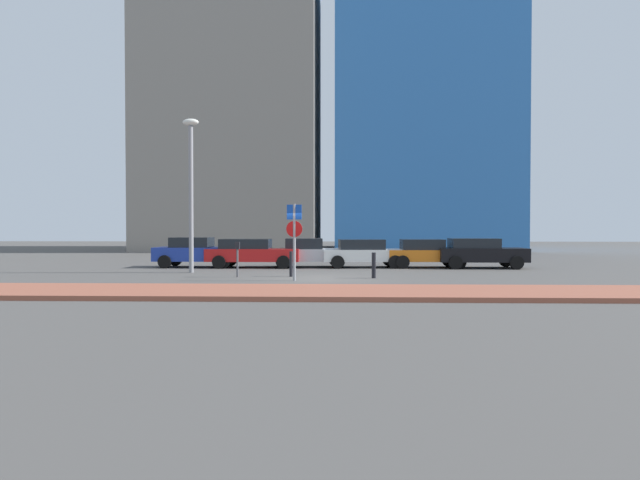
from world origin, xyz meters
name	(u,v)px	position (x,y,z in m)	size (l,w,h in m)	color
ground_plane	(317,278)	(0.00, 0.00, 0.00)	(120.00, 120.00, 0.00)	#4C4947
sidewalk_brick	(310,292)	(0.00, -5.33, 0.07)	(40.00, 3.42, 0.14)	#93513D
parked_car_blue	(197,252)	(-6.24, 6.01, 0.77)	(4.23, 2.02, 1.49)	#1E389E
parked_car_red	(252,252)	(-3.48, 5.83, 0.76)	(4.57, 1.94, 1.41)	red
parked_car_silver	(309,252)	(-0.67, 6.27, 0.74)	(4.08, 2.15, 1.43)	#B7BABF
parked_car_white	(363,252)	(2.05, 6.10, 0.74)	(4.18, 2.22, 1.39)	white
parked_car_orange	(426,253)	(5.17, 6.14, 0.74)	(3.99, 1.95, 1.40)	orange
parked_car_black	(479,252)	(7.69, 5.84, 0.77)	(4.22, 2.10, 1.45)	black
parking_sign_post	(294,232)	(-0.80, -1.06, 1.79)	(0.60, 0.10, 2.85)	gray
parking_meter	(237,254)	(-3.19, 0.41, 0.90)	(0.18, 0.14, 1.40)	#4C4C51
street_lamp	(191,182)	(-5.63, 2.60, 3.98)	(0.70, 0.36, 6.72)	gray
traffic_bollard_near	(374,265)	(2.20, 0.12, 0.50)	(0.16, 0.16, 1.00)	black
traffic_bollard_mid	(291,264)	(-1.08, 0.70, 0.51)	(0.13, 0.13, 1.02)	black
building_colorful_midrise	(419,84)	(8.38, 31.91, 15.60)	(15.84, 15.29, 31.21)	#3372BF
building_under_construction	(237,112)	(-8.64, 30.14, 12.71)	(14.95, 15.75, 25.42)	gray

